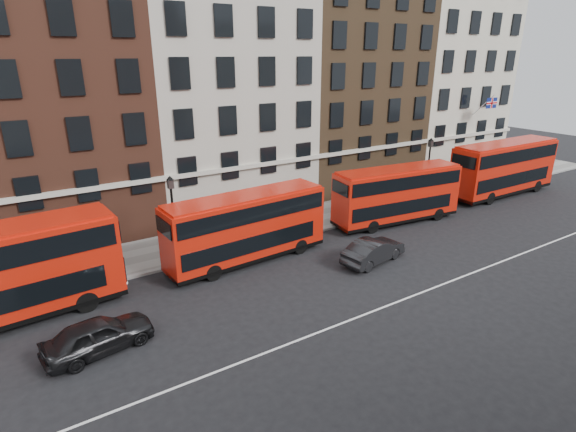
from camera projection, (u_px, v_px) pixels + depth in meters
ground at (363, 289)px, 24.40m from camera, size 120.00×120.00×0.00m
pavement at (267, 228)px, 32.71m from camera, size 80.00×5.00×0.15m
kerb at (285, 239)px, 30.72m from camera, size 80.00×0.30×0.16m
road_centre_line at (389, 305)px, 22.81m from camera, size 70.00×0.12×0.01m
building_terrace at (214, 78)px, 34.94m from camera, size 64.00×11.95×22.00m
bus_b at (246, 226)px, 26.92m from camera, size 10.26×3.08×4.25m
bus_c at (397, 194)px, 33.24m from camera, size 10.22×3.54×4.21m
bus_d at (504, 167)px, 39.69m from camera, size 11.41×2.85×4.78m
car_rear at (98, 335)px, 19.06m from camera, size 4.78×2.53×1.55m
car_front at (374, 251)px, 27.31m from camera, size 4.71×2.34×1.48m
lamp_post_left at (173, 215)px, 26.41m from camera, size 0.44×0.44×5.33m
lamp_post_right at (428, 166)px, 37.89m from camera, size 0.44×0.44×5.33m
traffic_light at (486, 164)px, 41.16m from camera, size 0.25×0.45×3.27m
iron_railings at (253, 212)px, 34.26m from camera, size 6.60×0.06×1.00m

